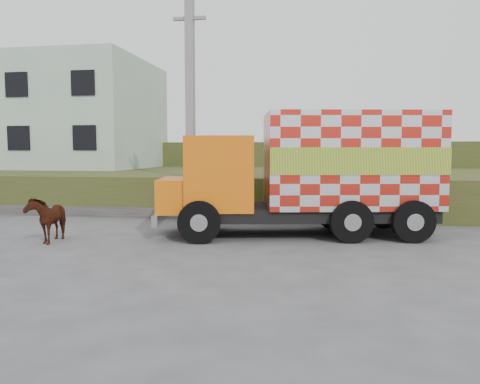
% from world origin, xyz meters
% --- Properties ---
extents(ground, '(120.00, 120.00, 0.00)m').
position_xyz_m(ground, '(0.00, 0.00, 0.00)').
color(ground, '#474749').
rests_on(ground, ground).
extents(embankment, '(40.00, 12.00, 1.50)m').
position_xyz_m(embankment, '(0.00, 10.00, 0.75)').
color(embankment, '#2C4416').
rests_on(embankment, ground).
extents(embankment_far, '(40.00, 12.00, 3.00)m').
position_xyz_m(embankment_far, '(0.00, 22.00, 1.50)').
color(embankment_far, '#2C4416').
rests_on(embankment_far, ground).
extents(retaining_strip, '(16.00, 0.50, 0.40)m').
position_xyz_m(retaining_strip, '(-2.00, 4.20, 0.20)').
color(retaining_strip, '#595651').
rests_on(retaining_strip, ground).
extents(building, '(10.00, 8.00, 6.00)m').
position_xyz_m(building, '(-11.00, 13.00, 4.50)').
color(building, '#AFCBAD').
rests_on(building, embankment).
extents(utility_pole, '(1.20, 0.30, 8.00)m').
position_xyz_m(utility_pole, '(-1.00, 4.60, 4.08)').
color(utility_pole, gray).
rests_on(utility_pole, ground).
extents(cargo_truck, '(8.26, 3.99, 3.54)m').
position_xyz_m(cargo_truck, '(3.47, 1.64, 1.82)').
color(cargo_truck, black).
rests_on(cargo_truck, ground).
extents(cow, '(0.90, 1.58, 1.26)m').
position_xyz_m(cow, '(-3.58, -0.57, 0.63)').
color(cow, '#34190D').
rests_on(cow, ground).
extents(pedestrian, '(0.71, 0.54, 1.77)m').
position_xyz_m(pedestrian, '(1.71, 6.79, 2.39)').
color(pedestrian, '#302C2A').
rests_on(pedestrian, embankment).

